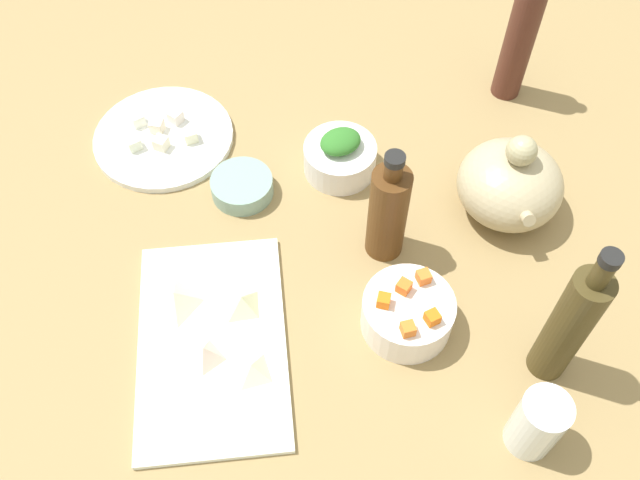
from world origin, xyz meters
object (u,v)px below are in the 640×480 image
object	(u,v)px
cutting_board	(212,343)
bowl_carrots	(407,314)
teapot	(510,184)
bowl_small_side	(242,186)
bottle_2	(520,38)
bottle_1	(388,212)
bowl_greens	(340,158)
drinking_glass_0	(537,423)
bottle_0	(569,325)
plate_tofu	(164,137)

from	to	relation	value
cutting_board	bowl_carrots	bearing A→B (deg)	90.87
cutting_board	teapot	distance (cm)	51.92
bowl_small_side	bottle_2	size ratio (longest dim) A/B	0.36
bottle_1	bowl_greens	bearing A→B (deg)	-163.48
bowl_greens	bottle_1	size ratio (longest dim) A/B	0.57
cutting_board	bowl_greens	size ratio (longest dim) A/B	2.78
bottle_2	drinking_glass_0	xyz separation A→B (cm)	(64.76, -13.83, -6.75)
bottle_0	bottle_1	world-z (taller)	bottle_0
plate_tofu	bottle_1	xyz separation A→B (cm)	(26.54, 34.92, 8.50)
cutting_board	bowl_small_side	size ratio (longest dim) A/B	3.31
plate_tofu	drinking_glass_0	bearing A→B (deg)	39.79
teapot	drinking_glass_0	xyz separation A→B (cm)	(37.93, -6.36, -0.70)
bottle_0	plate_tofu	bearing A→B (deg)	-131.81
bowl_carrots	teapot	world-z (taller)	teapot
bowl_greens	bowl_carrots	size ratio (longest dim) A/B	0.92
bowl_small_side	cutting_board	bearing A→B (deg)	-11.30
bottle_1	bottle_2	world-z (taller)	bottle_2
bottle_1	bottle_2	bearing A→B (deg)	139.14
teapot	bottle_0	xyz separation A→B (cm)	(27.78, -0.91, 5.56)
teapot	bottle_2	bearing A→B (deg)	164.43
bowl_greens	bowl_small_side	size ratio (longest dim) A/B	1.19
bottle_0	bottle_2	xyz separation A→B (cm)	(-54.61, 8.38, 0.49)
teapot	bottle_1	xyz separation A→B (cm)	(5.54, -20.52, 2.87)
teapot	plate_tofu	bearing A→B (deg)	-110.74
bowl_carrots	teapot	bearing A→B (deg)	134.96
plate_tofu	bowl_carrots	world-z (taller)	bowl_carrots
plate_tofu	bottle_0	bearing A→B (deg)	48.19
teapot	drinking_glass_0	bearing A→B (deg)	-9.52
bottle_1	drinking_glass_0	size ratio (longest dim) A/B	1.93
bowl_greens	bottle_1	xyz separation A→B (cm)	(16.69, 4.95, 6.43)
drinking_glass_0	cutting_board	bearing A→B (deg)	-113.65
teapot	bottle_0	distance (cm)	28.35
bottle_1	bowl_carrots	bearing A→B (deg)	4.39
bottle_0	bowl_small_side	bearing A→B (deg)	-130.67
bottle_1	drinking_glass_0	bearing A→B (deg)	23.61
bowl_small_side	drinking_glass_0	size ratio (longest dim) A/B	0.93
bottle_1	drinking_glass_0	world-z (taller)	bottle_1
cutting_board	bowl_small_side	xyz separation A→B (cm)	(-27.49, 5.49, 1.14)
plate_tofu	bowl_greens	world-z (taller)	bowl_greens
bowl_carrots	bottle_1	xyz separation A→B (cm)	(-13.89, -1.07, 6.07)
bowl_small_side	bottle_2	bearing A→B (deg)	111.15
plate_tofu	bottle_0	world-z (taller)	bottle_0
plate_tofu	bowl_carrots	distance (cm)	54.18
bottle_1	bottle_2	size ratio (longest dim) A/B	0.74
cutting_board	bottle_2	world-z (taller)	bottle_2
teapot	bottle_2	distance (cm)	28.50
bowl_carrots	cutting_board	bearing A→B (deg)	-89.13
bowl_carrots	bottle_1	distance (cm)	15.20
bowl_small_side	bowl_greens	bearing A→B (deg)	101.91
bottle_1	cutting_board	bearing A→B (deg)	-62.16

